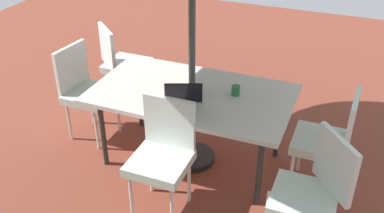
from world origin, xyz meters
name	(u,v)px	position (x,y,z in m)	size (l,w,h in m)	color
ground_plane	(192,160)	(0.00, 0.00, -0.01)	(10.00, 10.00, 0.02)	brown
dining_table	(192,97)	(0.00, 0.00, 0.71)	(1.80, 1.04, 0.76)	silver
chair_north	(163,153)	(-0.02, 0.67, 0.55)	(0.46, 0.46, 0.98)	silver
chair_east	(86,88)	(1.18, -0.02, 0.55)	(0.48, 0.47, 0.98)	silver
chair_northwest	(313,191)	(-1.20, 0.68, 0.55)	(0.58, 0.58, 0.98)	silver
chair_southeast	(122,61)	(1.15, -0.72, 0.55)	(0.59, 0.59, 0.98)	silver
chair_west	(329,138)	(-1.23, -0.04, 0.55)	(0.47, 0.46, 0.98)	silver
laptop	(184,96)	(0.01, 0.17, 0.81)	(0.39, 0.35, 0.21)	gray
cup	(236,90)	(-0.38, -0.10, 0.81)	(0.08, 0.08, 0.09)	#286B33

